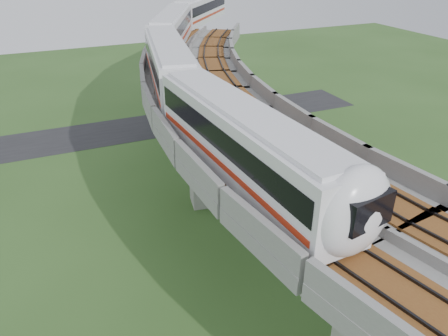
{
  "coord_description": "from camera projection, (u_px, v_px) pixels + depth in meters",
  "views": [
    {
      "loc": [
        -10.65,
        -20.77,
        20.93
      ],
      "look_at": [
        -0.41,
        2.69,
        7.5
      ],
      "focal_mm": 35.0,
      "sensor_mm": 36.0,
      "label": 1
    }
  ],
  "objects": [
    {
      "name": "ground",
      "position": [
        245.0,
        279.0,
        30.35
      ],
      "size": [
        160.0,
        160.0,
        0.0
      ],
      "primitive_type": "plane",
      "color": "#305321",
      "rests_on": "ground"
    },
    {
      "name": "dirt_lot",
      "position": [
        419.0,
        245.0,
        33.67
      ],
      "size": [
        18.0,
        26.0,
        0.04
      ],
      "primitive_type": "cube",
      "color": "gray",
      "rests_on": "ground"
    },
    {
      "name": "asphalt_road",
      "position": [
        140.0,
        128.0,
        54.69
      ],
      "size": [
        60.0,
        8.0,
        0.03
      ],
      "primitive_type": "cube",
      "color": "#232326",
      "rests_on": "ground"
    },
    {
      "name": "viaduct",
      "position": [
        303.0,
        152.0,
        27.5
      ],
      "size": [
        19.58,
        73.98,
        11.4
      ],
      "color": "#99968E",
      "rests_on": "ground"
    },
    {
      "name": "metro_train",
      "position": [
        193.0,
        45.0,
        40.33
      ],
      "size": [
        21.98,
        58.4,
        3.64
      ],
      "color": "silver",
      "rests_on": "ground"
    },
    {
      "name": "fence",
      "position": [
        359.0,
        236.0,
        33.45
      ],
      "size": [
        3.87,
        38.73,
        1.5
      ],
      "color": "#2D382D",
      "rests_on": "ground"
    },
    {
      "name": "tree_0",
      "position": [
        251.0,
        122.0,
        50.42
      ],
      "size": [
        2.41,
        2.41,
        3.25
      ],
      "color": "#382314",
      "rests_on": "ground"
    },
    {
      "name": "tree_1",
      "position": [
        254.0,
        131.0,
        48.35
      ],
      "size": [
        1.81,
        1.81,
        2.9
      ],
      "color": "#382314",
      "rests_on": "ground"
    },
    {
      "name": "tree_2",
      "position": [
        267.0,
        158.0,
        43.04
      ],
      "size": [
        2.72,
        2.72,
        2.94
      ],
      "color": "#382314",
      "rests_on": "ground"
    },
    {
      "name": "tree_3",
      "position": [
        279.0,
        187.0,
        37.8
      ],
      "size": [
        2.43,
        2.43,
        2.98
      ],
      "color": "#382314",
      "rests_on": "ground"
    },
    {
      "name": "tree_4",
      "position": [
        320.0,
        219.0,
        32.7
      ],
      "size": [
        1.86,
        1.86,
        3.13
      ],
      "color": "#382314",
      "rests_on": "ground"
    },
    {
      "name": "tree_5",
      "position": [
        369.0,
        270.0,
        28.52
      ],
      "size": [
        2.52,
        2.52,
        2.85
      ],
      "color": "#382314",
      "rests_on": "ground"
    },
    {
      "name": "tree_6",
      "position": [
        438.0,
        311.0,
        24.75
      ],
      "size": [
        2.69,
        2.69,
        3.38
      ],
      "color": "#382314",
      "rests_on": "ground"
    },
    {
      "name": "car_white",
      "position": [
        391.0,
        269.0,
        30.29
      ],
      "size": [
        2.89,
        3.85,
        1.22
      ],
      "primitive_type": "imported",
      "rotation": [
        0.0,
        0.0,
        0.46
      ],
      "color": "white",
      "rests_on": "dirt_lot"
    },
    {
      "name": "car_dark",
      "position": [
        356.0,
        220.0,
        35.5
      ],
      "size": [
        4.87,
        2.9,
        1.32
      ],
      "primitive_type": "imported",
      "rotation": [
        0.0,
        0.0,
        1.82
      ],
      "color": "black",
      "rests_on": "dirt_lot"
    }
  ]
}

